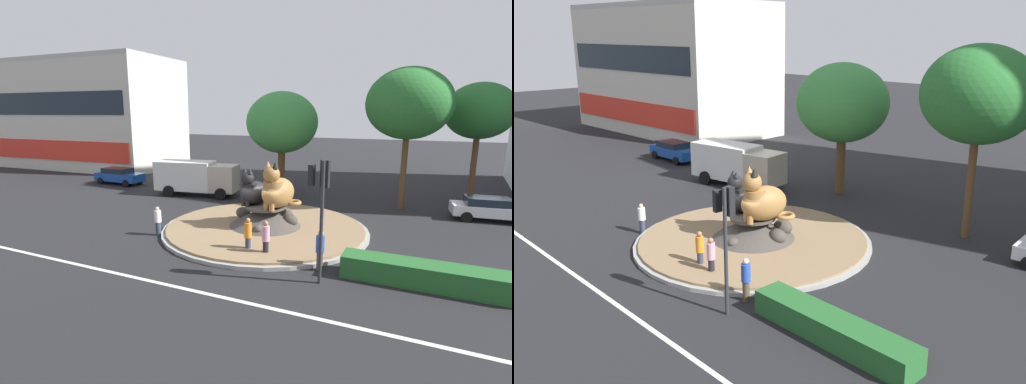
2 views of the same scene
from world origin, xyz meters
The scene contains 18 objects.
ground_plane centered at (0.00, 0.00, 0.00)m, with size 160.00×160.00×0.00m, color black.
lane_centreline centered at (0.00, -7.97, 0.00)m, with size 112.00×0.20×0.01m, color silver.
roundabout_island centered at (0.00, 0.02, 0.39)m, with size 11.48×11.48×1.41m.
cat_statue_black centered at (-0.80, 0.06, 2.19)m, with size 1.81×2.14×2.15m.
cat_statue_tabby centered at (0.75, -0.10, 2.37)m, with size 2.13×2.64×2.64m.
traffic_light_mast centered at (4.54, -5.26, 3.54)m, with size 0.75×0.50×4.82m.
shophouse_block centered at (-29.99, 15.78, 6.30)m, with size 21.49×11.66×12.61m.
clipped_hedge_strip centered at (8.43, -3.94, 0.45)m, with size 6.42×1.20×0.90m, color #235B28.
broadleaf_tree_behind_island centered at (6.65, 8.36, 7.10)m, with size 5.52×5.52×9.47m.
second_tree_near_tower centered at (11.17, 12.69, 6.62)m, with size 4.70×4.70×8.66m.
third_tree_left centered at (-2.74, 9.81, 5.74)m, with size 5.71×5.71×8.20m.
pedestrian_blue_shirt centered at (4.29, -4.17, 0.93)m, with size 0.36×0.36×1.76m.
pedestrian_orange_shirt centered at (0.72, -3.70, 0.93)m, with size 0.35×0.35×1.76m.
pedestrian_pink_shirt centered at (1.67, -3.83, 0.94)m, with size 0.36×0.36×1.77m.
pedestrian_white_shirt centered at (-4.93, -3.21, 0.83)m, with size 0.38×0.38×1.59m.
hatchback_near_shophouse centered at (11.85, 7.63, 0.76)m, with size 4.62×2.40×1.43m.
parked_car_right centered at (-17.96, 7.48, 0.80)m, with size 4.63×2.04×1.50m.
delivery_box_truck centered at (-8.66, 6.27, 1.53)m, with size 6.84×3.34×2.74m.
Camera 1 is at (8.06, -18.93, 6.55)m, focal length 26.56 mm.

